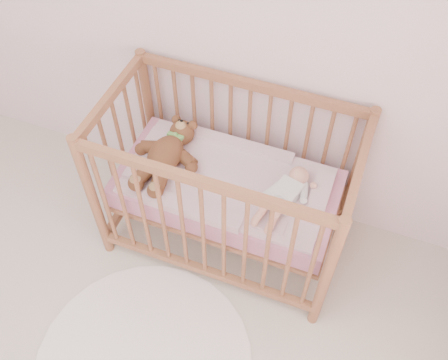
% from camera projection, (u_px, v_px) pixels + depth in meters
% --- Properties ---
extents(crib, '(1.36, 0.76, 1.00)m').
position_uv_depth(crib, '(227.00, 187.00, 2.78)').
color(crib, '#9D6542').
rests_on(crib, floor).
extents(mattress, '(1.22, 0.62, 0.13)m').
position_uv_depth(mattress, '(227.00, 189.00, 2.79)').
color(mattress, pink).
rests_on(mattress, crib).
extents(blanket, '(1.10, 0.58, 0.06)m').
position_uv_depth(blanket, '(227.00, 180.00, 2.74)').
color(blanket, '#E9A0B8').
rests_on(blanket, mattress).
extents(baby, '(0.34, 0.52, 0.11)m').
position_uv_depth(baby, '(286.00, 192.00, 2.59)').
color(baby, white).
rests_on(baby, blanket).
extents(teddy_bear, '(0.44, 0.59, 0.16)m').
position_uv_depth(teddy_bear, '(165.00, 155.00, 2.74)').
color(teddy_bear, brown).
rests_on(teddy_bear, blanket).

